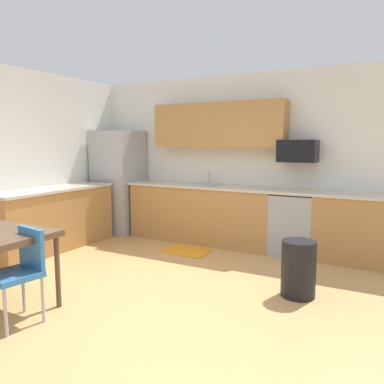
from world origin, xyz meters
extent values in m
plane|color=tan|center=(0.00, 0.00, 0.00)|extent=(12.00, 12.00, 0.00)
cube|color=silver|center=(0.00, 2.65, 1.35)|extent=(5.80, 0.10, 2.70)
cube|color=#AD7A42|center=(-0.53, 2.30, 0.45)|extent=(2.43, 0.60, 0.90)
cube|color=#AD7A42|center=(1.84, 2.30, 0.45)|extent=(1.12, 0.60, 0.90)
cube|color=#AD7A42|center=(-2.30, 0.80, 0.45)|extent=(0.60, 2.00, 0.90)
cube|color=beige|center=(0.00, 2.30, 0.92)|extent=(4.80, 0.64, 0.04)
cube|color=beige|center=(-2.30, 0.80, 0.92)|extent=(0.64, 2.00, 0.04)
cube|color=#AD7A42|center=(-0.30, 2.43, 1.90)|extent=(2.20, 0.34, 0.70)
cube|color=#9EA0A5|center=(-2.18, 2.22, 0.91)|extent=(0.76, 0.70, 1.83)
cube|color=#999BA0|center=(0.98, 2.30, 0.44)|extent=(0.60, 0.60, 0.88)
cube|color=black|center=(0.98, 2.30, 0.90)|extent=(0.60, 0.60, 0.03)
cube|color=black|center=(0.98, 2.40, 1.50)|extent=(0.54, 0.36, 0.32)
cube|color=#A5A8AD|center=(-0.48, 2.30, 0.88)|extent=(0.48, 0.40, 0.14)
cylinder|color=#B2B5BA|center=(-0.48, 2.48, 1.04)|extent=(0.02, 0.02, 0.24)
cylinder|color=brown|center=(-0.61, -0.65, 0.36)|extent=(0.05, 0.05, 0.72)
cube|color=#2D72B7|center=(-0.67, -1.09, 0.45)|extent=(0.46, 0.46, 0.05)
cube|color=#2D72B7|center=(-0.64, -0.91, 0.65)|extent=(0.38, 0.10, 0.40)
cylinder|color=#B2B2B7|center=(-0.53, -1.29, 0.21)|extent=(0.03, 0.03, 0.42)
cylinder|color=#B2B2B7|center=(-0.81, -0.89, 0.21)|extent=(0.03, 0.03, 0.42)
cylinder|color=#B2B2B7|center=(-0.48, -0.95, 0.21)|extent=(0.03, 0.03, 0.42)
cylinder|color=black|center=(1.42, 0.75, 0.30)|extent=(0.36, 0.36, 0.60)
cube|color=orange|center=(-0.45, 1.65, 0.01)|extent=(0.70, 0.50, 0.01)
camera|label=1|loc=(2.28, -3.20, 1.62)|focal=35.65mm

